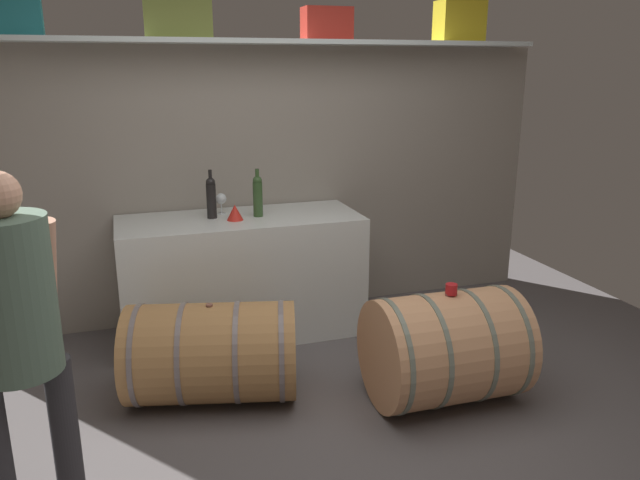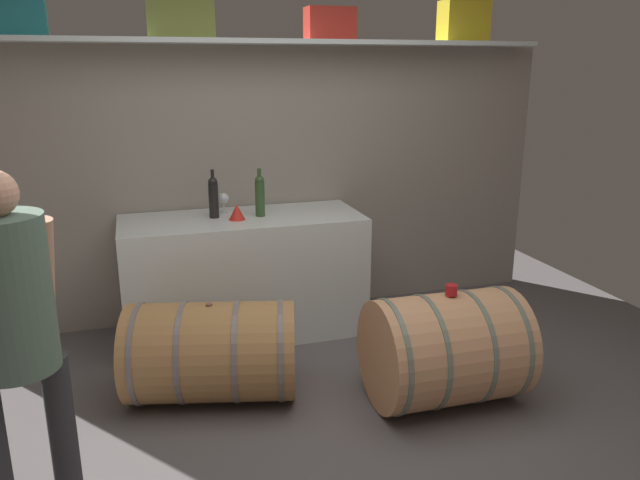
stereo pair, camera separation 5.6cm
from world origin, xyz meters
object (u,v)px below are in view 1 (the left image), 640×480
at_px(toolcase_olive, 178,18).
at_px(wine_barrel_far, 212,353).
at_px(wine_glass, 221,199).
at_px(toolcase_teal, 7,6).
at_px(winemaker_pouring, 14,324).
at_px(work_cabinet, 242,276).
at_px(toolcase_yellow, 459,21).
at_px(wine_bottle_dark, 211,197).
at_px(tasting_cup, 451,289).
at_px(wine_barrel_near, 445,348).
at_px(red_funnel, 235,212).
at_px(wine_bottle_green, 258,195).
at_px(toolcase_red, 327,24).

relative_size(toolcase_olive, wine_barrel_far, 0.41).
distance_m(wine_glass, wine_barrel_far, 1.22).
height_order(toolcase_teal, winemaker_pouring, toolcase_teal).
bearing_deg(work_cabinet, toolcase_yellow, 7.98).
relative_size(toolcase_yellow, wine_bottle_dark, 1.04).
height_order(toolcase_teal, wine_bottle_dark, toolcase_teal).
xyz_separation_m(tasting_cup, winemaker_pouring, (-2.09, -0.42, 0.25)).
xyz_separation_m(work_cabinet, wine_bottle_dark, (-0.18, 0.04, 0.57)).
bearing_deg(winemaker_pouring, work_cabinet, 23.90).
bearing_deg(work_cabinet, winemaker_pouring, -124.77).
relative_size(work_cabinet, tasting_cup, 25.26).
bearing_deg(work_cabinet, toolcase_olive, 141.87).
height_order(toolcase_olive, wine_barrel_far, toolcase_olive).
relative_size(toolcase_yellow, wine_barrel_near, 0.41).
bearing_deg(toolcase_teal, red_funnel, -16.78).
relative_size(wine_glass, tasting_cup, 2.23).
distance_m(toolcase_teal, toolcase_olive, 1.00).
xyz_separation_m(wine_barrel_far, tasting_cup, (1.26, -0.41, 0.38)).
relative_size(wine_bottle_green, tasting_cup, 5.05).
xyz_separation_m(wine_glass, winemaker_pouring, (-1.07, -1.83, -0.03)).
relative_size(toolcase_olive, winemaker_pouring, 0.28).
relative_size(toolcase_teal, wine_bottle_green, 1.15).
bearing_deg(toolcase_olive, toolcase_red, 3.58).
bearing_deg(toolcase_yellow, work_cabinet, -170.62).
xyz_separation_m(toolcase_teal, wine_barrel_near, (2.21, -1.51, -1.86)).
bearing_deg(wine_glass, wine_barrel_near, -54.62).
distance_m(toolcase_red, wine_barrel_near, 2.36).
distance_m(toolcase_yellow, tasting_cup, 2.28).
bearing_deg(wine_glass, tasting_cup, -54.19).
bearing_deg(wine_barrel_far, toolcase_yellow, 41.94).
bearing_deg(wine_barrel_near, toolcase_red, 98.29).
relative_size(wine_barrel_near, tasting_cup, 12.81).
distance_m(toolcase_teal, winemaker_pouring, 2.31).
bearing_deg(tasting_cup, winemaker_pouring, -168.61).
height_order(toolcase_olive, toolcase_yellow, toolcase_yellow).
bearing_deg(winemaker_pouring, tasting_cup, -19.94).
relative_size(wine_bottle_green, winemaker_pouring, 0.22).
xyz_separation_m(work_cabinet, tasting_cup, (0.92, -1.26, 0.24)).
distance_m(work_cabinet, wine_bottle_green, 0.58).
bearing_deg(wine_bottle_green, toolcase_red, 23.51).
bearing_deg(tasting_cup, wine_barrel_far, 162.01).
relative_size(wine_glass, wine_barrel_near, 0.17).
distance_m(wine_bottle_dark, wine_barrel_near, 1.82).
relative_size(wine_barrel_far, winemaker_pouring, 0.70).
bearing_deg(toolcase_teal, wine_bottle_dark, -13.49).
height_order(red_funnel, tasting_cup, red_funnel).
distance_m(toolcase_yellow, wine_bottle_dark, 2.26).
xyz_separation_m(wine_bottle_dark, wine_barrel_far, (-0.16, -0.89, -0.70)).
distance_m(wine_bottle_green, winemaker_pouring, 2.12).
bearing_deg(winemaker_pouring, toolcase_teal, 62.72).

